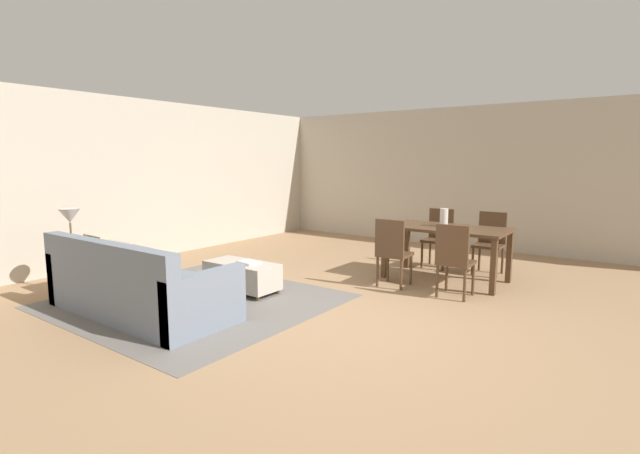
{
  "coord_description": "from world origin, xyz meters",
  "views": [
    {
      "loc": [
        2.63,
        -3.96,
        1.68
      ],
      "look_at": [
        -0.85,
        0.81,
        0.84
      ],
      "focal_mm": 26.14,
      "sensor_mm": 36.0,
      "label": 1
    }
  ],
  "objects_px": {
    "couch": "(136,288)",
    "ottoman_table": "(242,275)",
    "vase_centerpiece": "(444,217)",
    "book_on_ottoman": "(249,262)",
    "dining_table": "(446,234)",
    "dining_chair_near_right": "(454,257)",
    "side_table": "(73,258)",
    "dining_chair_near_left": "(392,249)",
    "table_lamp": "(70,218)",
    "dining_chair_far_left": "(439,234)",
    "dining_chair_far_right": "(490,239)"
  },
  "relations": [
    {
      "from": "dining_chair_near_right",
      "to": "dining_chair_far_right",
      "type": "xyz_separation_m",
      "value": [
        -0.02,
        1.56,
        0.0
      ]
    },
    {
      "from": "couch",
      "to": "book_on_ottoman",
      "type": "distance_m",
      "value": 1.39
    },
    {
      "from": "dining_chair_near_left",
      "to": "dining_table",
      "type": "bearing_deg",
      "value": 60.96
    },
    {
      "from": "dining_chair_far_right",
      "to": "side_table",
      "type": "bearing_deg",
      "value": -133.94
    },
    {
      "from": "dining_chair_far_left",
      "to": "dining_chair_far_right",
      "type": "distance_m",
      "value": 0.8
    },
    {
      "from": "dining_chair_far_left",
      "to": "vase_centerpiece",
      "type": "distance_m",
      "value": 0.9
    },
    {
      "from": "side_table",
      "to": "dining_table",
      "type": "distance_m",
      "value": 4.98
    },
    {
      "from": "couch",
      "to": "ottoman_table",
      "type": "xyz_separation_m",
      "value": [
        0.3,
        1.31,
        -0.07
      ]
    },
    {
      "from": "dining_chair_near_left",
      "to": "vase_centerpiece",
      "type": "xyz_separation_m",
      "value": [
        0.38,
        0.81,
        0.37
      ]
    },
    {
      "from": "dining_table",
      "to": "vase_centerpiece",
      "type": "height_order",
      "value": "vase_centerpiece"
    },
    {
      "from": "table_lamp",
      "to": "dining_chair_near_right",
      "type": "distance_m",
      "value": 4.83
    },
    {
      "from": "ottoman_table",
      "to": "table_lamp",
      "type": "height_order",
      "value": "table_lamp"
    },
    {
      "from": "couch",
      "to": "dining_table",
      "type": "height_order",
      "value": "couch"
    },
    {
      "from": "side_table",
      "to": "dining_chair_far_left",
      "type": "relative_size",
      "value": 0.61
    },
    {
      "from": "dining_chair_far_right",
      "to": "dining_chair_near_right",
      "type": "bearing_deg",
      "value": -89.32
    },
    {
      "from": "vase_centerpiece",
      "to": "dining_chair_near_right",
      "type": "bearing_deg",
      "value": -60.58
    },
    {
      "from": "dining_chair_near_left",
      "to": "vase_centerpiece",
      "type": "distance_m",
      "value": 0.97
    },
    {
      "from": "side_table",
      "to": "dining_table",
      "type": "relative_size",
      "value": 0.34
    },
    {
      "from": "couch",
      "to": "dining_chair_near_right",
      "type": "bearing_deg",
      "value": 45.43
    },
    {
      "from": "ottoman_table",
      "to": "book_on_ottoman",
      "type": "xyz_separation_m",
      "value": [
        0.12,
        0.01,
        0.18
      ]
    },
    {
      "from": "couch",
      "to": "book_on_ottoman",
      "type": "bearing_deg",
      "value": 72.42
    },
    {
      "from": "side_table",
      "to": "vase_centerpiece",
      "type": "height_order",
      "value": "vase_centerpiece"
    },
    {
      "from": "dining_chair_near_right",
      "to": "dining_chair_far_right",
      "type": "bearing_deg",
      "value": 90.68
    },
    {
      "from": "ottoman_table",
      "to": "dining_table",
      "type": "distance_m",
      "value": 2.88
    },
    {
      "from": "couch",
      "to": "dining_chair_near_right",
      "type": "height_order",
      "value": "dining_chair_near_right"
    },
    {
      "from": "dining_chair_far_right",
      "to": "couch",
      "type": "bearing_deg",
      "value": -121.57
    },
    {
      "from": "side_table",
      "to": "dining_chair_far_right",
      "type": "xyz_separation_m",
      "value": [
        4.02,
        4.17,
        0.08
      ]
    },
    {
      "from": "dining_chair_near_left",
      "to": "dining_chair_far_left",
      "type": "bearing_deg",
      "value": 88.99
    },
    {
      "from": "dining_chair_far_right",
      "to": "vase_centerpiece",
      "type": "xyz_separation_m",
      "value": [
        -0.44,
        -0.75,
        0.37
      ]
    },
    {
      "from": "dining_chair_near_left",
      "to": "dining_chair_near_right",
      "type": "relative_size",
      "value": 1.0
    },
    {
      "from": "ottoman_table",
      "to": "dining_chair_near_left",
      "type": "height_order",
      "value": "dining_chair_near_left"
    },
    {
      "from": "side_table",
      "to": "dining_table",
      "type": "height_order",
      "value": "dining_table"
    },
    {
      "from": "table_lamp",
      "to": "book_on_ottoman",
      "type": "bearing_deg",
      "value": 34.79
    },
    {
      "from": "book_on_ottoman",
      "to": "dining_table",
      "type": "bearing_deg",
      "value": 49.92
    },
    {
      "from": "ottoman_table",
      "to": "table_lamp",
      "type": "relative_size",
      "value": 1.89
    },
    {
      "from": "book_on_ottoman",
      "to": "dining_chair_far_left",
      "type": "bearing_deg",
      "value": 64.54
    },
    {
      "from": "dining_chair_near_right",
      "to": "book_on_ottoman",
      "type": "relative_size",
      "value": 3.54
    },
    {
      "from": "dining_chair_near_right",
      "to": "side_table",
      "type": "bearing_deg",
      "value": -147.13
    },
    {
      "from": "ottoman_table",
      "to": "vase_centerpiece",
      "type": "distance_m",
      "value": 2.9
    },
    {
      "from": "dining_chair_far_left",
      "to": "vase_centerpiece",
      "type": "relative_size",
      "value": 3.62
    },
    {
      "from": "couch",
      "to": "dining_chair_near_left",
      "type": "distance_m",
      "value": 3.18
    },
    {
      "from": "dining_chair_near_left",
      "to": "book_on_ottoman",
      "type": "height_order",
      "value": "dining_chair_near_left"
    },
    {
      "from": "couch",
      "to": "dining_chair_far_left",
      "type": "relative_size",
      "value": 2.49
    },
    {
      "from": "dining_chair_near_right",
      "to": "vase_centerpiece",
      "type": "bearing_deg",
      "value": 119.42
    },
    {
      "from": "side_table",
      "to": "table_lamp",
      "type": "relative_size",
      "value": 1.06
    },
    {
      "from": "ottoman_table",
      "to": "dining_table",
      "type": "xyz_separation_m",
      "value": [
        1.9,
        2.12,
        0.44
      ]
    },
    {
      "from": "ottoman_table",
      "to": "dining_chair_far_right",
      "type": "relative_size",
      "value": 1.08
    },
    {
      "from": "side_table",
      "to": "dining_chair_far_right",
      "type": "relative_size",
      "value": 0.61
    },
    {
      "from": "dining_chair_far_right",
      "to": "book_on_ottoman",
      "type": "distance_m",
      "value": 3.6
    },
    {
      "from": "table_lamp",
      "to": "dining_table",
      "type": "distance_m",
      "value": 4.98
    }
  ]
}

